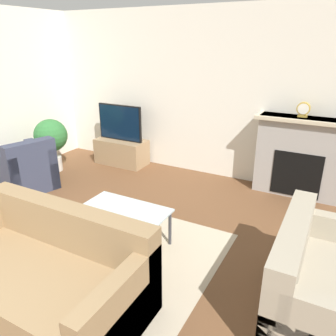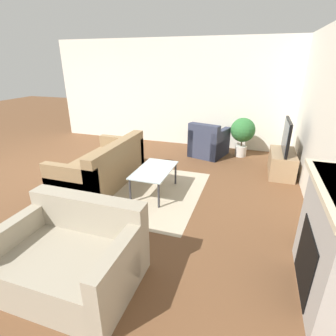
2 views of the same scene
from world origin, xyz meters
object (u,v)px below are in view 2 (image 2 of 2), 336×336
tv (286,137)px  armchair_by_window (208,143)px  coffee_table (154,172)px  couch_sectional (103,168)px  potted_plant (243,132)px  couch_loveseat (72,258)px

tv → armchair_by_window: tv is taller
tv → coffee_table: 2.70m
couch_sectional → tv: bearing=114.9°
couch_sectional → potted_plant: 3.35m
couch_sectional → coffee_table: couch_sectional is taller
couch_sectional → coffee_table: bearing=85.2°
armchair_by_window → couch_sectional: bearing=69.0°
potted_plant → couch_loveseat: bearing=-16.8°
couch_sectional → couch_loveseat: size_ratio=1.39×
tv → coffee_table: tv is taller
tv → potted_plant: size_ratio=0.96×
armchair_by_window → coffee_table: (2.24, -0.53, 0.10)m
tv → coffee_table: size_ratio=0.90×
couch_sectional → potted_plant: size_ratio=2.01×
couch_sectional → coffee_table: size_ratio=1.89×
couch_loveseat → coffee_table: size_ratio=1.36×
armchair_by_window → potted_plant: bearing=-149.7°
couch_loveseat → couch_sectional: bearing=114.0°
tv → couch_loveseat: size_ratio=0.66×
tv → couch_loveseat: (3.70, -2.24, -0.50)m
tv → coffee_table: bearing=-53.6°
potted_plant → tv: bearing=45.1°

